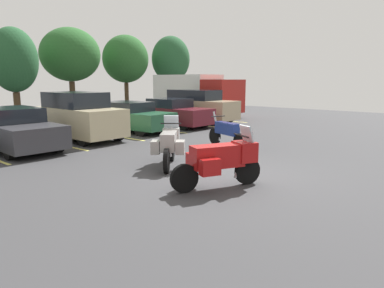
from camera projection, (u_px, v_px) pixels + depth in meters
name	position (u px, v px, depth m)	size (l,w,h in m)	color
ground	(223.00, 176.00, 9.48)	(44.00, 44.00, 0.10)	#38383A
motorcycle_touring	(221.00, 159.00, 8.16)	(2.11, 1.36, 1.44)	black
motorcycle_second	(170.00, 143.00, 10.25)	(1.77, 1.41, 1.43)	black
motorcycle_third	(227.00, 133.00, 13.04)	(0.93, 2.11, 1.28)	black
parking_stripes	(54.00, 143.00, 13.98)	(21.72, 4.63, 0.01)	#EAE066
car_charcoal	(14.00, 129.00, 12.72)	(2.13, 4.91, 1.49)	#38383D
car_champagne	(79.00, 116.00, 14.80)	(1.97, 4.28, 1.97)	#C1B289
car_green	(129.00, 117.00, 17.16)	(2.06, 4.68, 1.43)	#235638
car_maroon	(173.00, 113.00, 19.01)	(1.94, 4.38, 1.48)	maroon
car_tan	(198.00, 106.00, 20.98)	(1.88, 4.65, 1.89)	tan
box_truck	(196.00, 94.00, 24.48)	(3.01, 6.82, 2.81)	#A51E19
tree_far_left	(126.00, 59.00, 30.00)	(3.87, 3.87, 6.18)	#4C3823
tree_far_right	(13.00, 60.00, 22.17)	(2.95, 2.95, 5.71)	#4C3823
tree_left	(70.00, 55.00, 26.15)	(4.36, 4.36, 6.25)	#4C3823
tree_right	(171.00, 59.00, 32.28)	(3.46, 3.46, 6.36)	#4C3823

